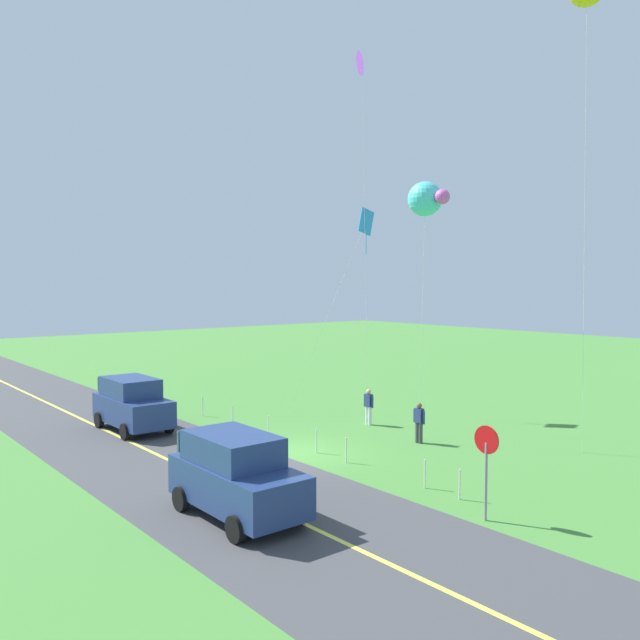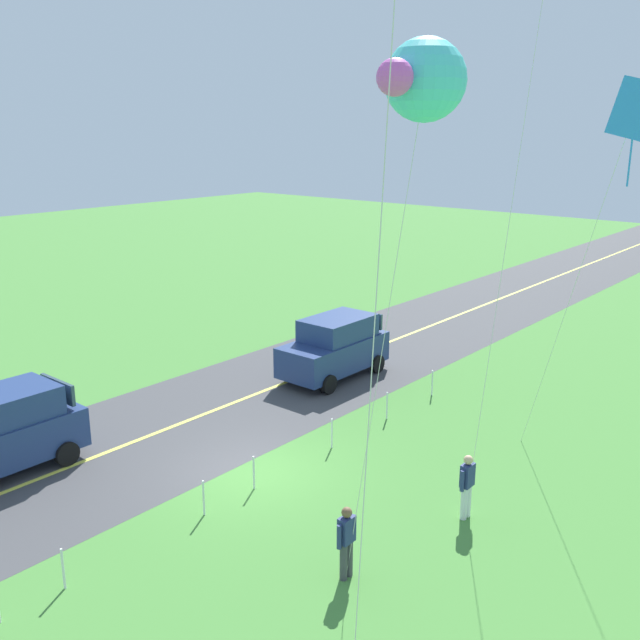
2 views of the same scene
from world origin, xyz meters
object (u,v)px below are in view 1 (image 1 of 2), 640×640
Objects in this scene: person_adult_companion at (369,406)px; kite_red_low at (426,199)px; car_suv_foreground at (236,475)px; kite_green_far at (365,225)px; stop_sign at (486,454)px; car_parked_west_near at (132,403)px; kite_blue_mid at (362,65)px; person_adult_near at (419,421)px.

kite_red_low reaches higher than person_adult_companion.
car_suv_foreground is at bearing -74.73° from kite_red_low.
kite_green_far reaches higher than person_adult_companion.
car_suv_foreground is 1.72× the size of stop_sign.
kite_blue_mid is at bearing 65.23° from car_parked_west_near.
kite_green_far is (-2.48, 2.06, 8.25)m from person_adult_companion.
person_adult_near is 1.00× the size of person_adult_companion.
kite_blue_mid reaches higher than car_suv_foreground.
person_adult_near is 3.72m from person_adult_companion.
kite_red_low is at bearing -17.78° from kite_green_far.
person_adult_companion is 15.42m from kite_blue_mid.
kite_green_far reaches higher than person_adult_near.
stop_sign is 0.15× the size of kite_blue_mid.
car_parked_west_near is at bearing 170.14° from car_suv_foreground.
person_adult_companion is (-3.65, 0.72, 0.00)m from person_adult_near.
stop_sign is at bearing -41.35° from person_adult_near.
person_adult_companion is 9.35m from kite_red_low.
kite_red_low is 0.62× the size of kite_blue_mid.
car_parked_west_near is 0.42× the size of kite_red_low.
person_adult_near is 10.65m from kite_green_far.
car_parked_west_near is 15.07m from kite_red_low.
kite_green_far is (-1.13, 1.30, -7.09)m from kite_blue_mid.
stop_sign is at bearing -30.70° from kite_green_far.
stop_sign reaches higher than car_parked_west_near.
kite_green_far is (3.18, 10.63, 7.97)m from car_parked_west_near.
kite_blue_mid is (-1.35, 0.75, 15.35)m from person_adult_companion.
stop_sign is 8.40m from person_adult_near.
car_suv_foreground is 12.17m from person_adult_companion.
car_parked_west_near is 2.75× the size of person_adult_companion.
person_adult_near is at bearing 144.23° from stop_sign.
car_suv_foreground is 2.75× the size of person_adult_companion.
car_parked_west_near is at bearing -145.41° from person_adult_near.
person_adult_near is 16.21m from kite_blue_mid.
kite_red_low is (-0.64, 1.02, 8.84)m from person_adult_near.
stop_sign is 0.26× the size of kite_green_far.
kite_blue_mid is at bearing 177.90° from person_adult_companion.
car_parked_west_near is 18.23m from kite_blue_mid.
car_suv_foreground is at bearing -57.13° from kite_blue_mid.
person_adult_near is at bearing 40.16° from car_parked_west_near.
kite_green_far is at bearing 123.77° from car_suv_foreground.
car_parked_west_near is 2.75× the size of person_adult_near.
person_adult_companion is at bearing 163.23° from person_adult_near.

